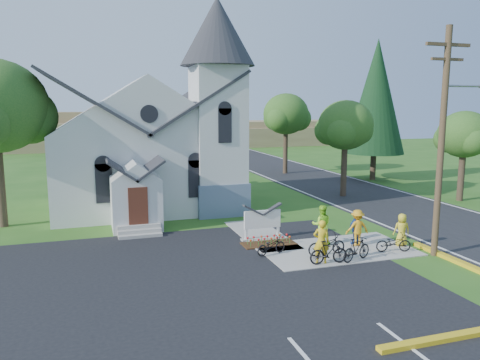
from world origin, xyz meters
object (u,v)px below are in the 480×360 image
object	(u,v)px
cyclist_0	(321,242)
bike_0	(271,246)
cyclist_4	(402,230)
bike_3	(357,249)
cyclist_2	(356,228)
cyclist_3	(357,228)
church_sign	(262,220)
utility_pole	(443,135)
bike_2	(327,244)
bike_4	(393,243)
bike_1	(329,252)
cyclist_1	(322,225)

from	to	relation	value
cyclist_0	bike_0	xyz separation A→B (m)	(-1.60, 1.70, -0.53)
cyclist_4	cyclist_0	bearing A→B (deg)	29.30
bike_0	bike_3	world-z (taller)	bike_3
cyclist_2	cyclist_3	bearing A→B (deg)	61.90
church_sign	utility_pole	world-z (taller)	utility_pole
utility_pole	cyclist_3	bearing A→B (deg)	140.07
church_sign	cyclist_0	xyz separation A→B (m)	(1.10, -4.18, -0.04)
bike_2	bike_3	bearing A→B (deg)	-144.33
church_sign	bike_4	size ratio (longest dim) A/B	1.36
cyclist_0	bike_4	world-z (taller)	cyclist_0
bike_4	bike_0	bearing A→B (deg)	90.59
church_sign	bike_1	bearing A→B (deg)	-73.07
bike_3	bike_4	xyz separation A→B (m)	(2.28, 0.57, -0.09)
cyclist_3	cyclist_0	bearing A→B (deg)	37.83
bike_0	bike_1	distance (m)	2.66
church_sign	cyclist_2	bearing A→B (deg)	-29.86
bike_0	cyclist_1	world-z (taller)	cyclist_1
cyclist_0	cyclist_4	size ratio (longest dim) A/B	1.20
bike_3	church_sign	bearing A→B (deg)	11.85
cyclist_1	cyclist_2	xyz separation A→B (m)	(1.57, -0.54, -0.17)
bike_2	cyclist_3	size ratio (longest dim) A/B	1.05
cyclist_0	cyclist_1	size ratio (longest dim) A/B	0.98
bike_0	church_sign	bearing A→B (deg)	-28.34
church_sign	bike_1	xyz separation A→B (m)	(1.34, -4.40, -0.47)
utility_pole	cyclist_3	size ratio (longest dim) A/B	5.74
bike_0	cyclist_1	size ratio (longest dim) A/B	0.81
utility_pole	bike_1	size ratio (longest dim) A/B	5.90
bike_4	cyclist_4	bearing A→B (deg)	-39.27
bike_0	cyclist_2	distance (m)	4.48
cyclist_0	cyclist_4	xyz separation A→B (m)	(4.80, 1.04, -0.15)
bike_4	church_sign	bearing A→B (deg)	66.82
bike_0	bike_4	distance (m)	5.63
cyclist_1	bike_4	size ratio (longest dim) A/B	1.19
cyclist_1	bike_3	bearing A→B (deg)	117.38
bike_1	utility_pole	bearing A→B (deg)	-89.58
utility_pole	church_sign	bearing A→B (deg)	144.40
bike_2	cyclist_0	bearing A→B (deg)	138.86
cyclist_3	utility_pole	bearing A→B (deg)	146.44
bike_0	bike_3	size ratio (longest dim) A/B	0.90
bike_0	cyclist_4	world-z (taller)	cyclist_4
bike_3	cyclist_4	world-z (taller)	cyclist_4
bike_1	bike_3	xyz separation A→B (m)	(1.35, 0.00, 0.00)
bike_1	bike_2	xyz separation A→B (m)	(0.50, 1.11, -0.03)
cyclist_2	cyclist_4	xyz separation A→B (m)	(1.95, -0.87, -0.00)
bike_0	cyclist_3	distance (m)	4.42
bike_0	bike_4	size ratio (longest dim) A/B	0.96
cyclist_2	bike_0	bearing A→B (deg)	-9.56
bike_0	bike_4	world-z (taller)	bike_4
utility_pole	cyclist_3	world-z (taller)	utility_pole
cyclist_0	bike_3	distance (m)	1.66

